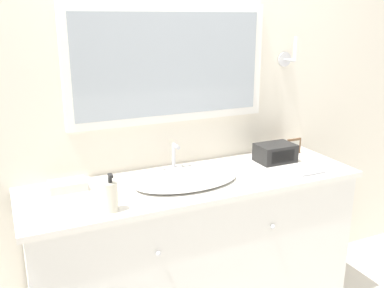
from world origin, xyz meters
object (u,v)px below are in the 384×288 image
at_px(appliance_box, 275,153).
at_px(picture_frame, 294,146).
at_px(sink_basin, 186,179).
at_px(soap_bottle, 111,196).

bearing_deg(appliance_box, picture_frame, 20.69).
relative_size(sink_basin, picture_frame, 5.56).
bearing_deg(sink_basin, soap_bottle, -158.61).
bearing_deg(picture_frame, appliance_box, -159.31).
xyz_separation_m(sink_basin, picture_frame, (0.82, 0.17, 0.03)).
xyz_separation_m(appliance_box, picture_frame, (0.19, 0.07, -0.00)).
xyz_separation_m(sink_basin, soap_bottle, (-0.44, -0.17, 0.05)).
xyz_separation_m(sink_basin, appliance_box, (0.62, 0.10, 0.03)).
distance_m(soap_bottle, appliance_box, 1.10).
bearing_deg(appliance_box, sink_basin, -171.30).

